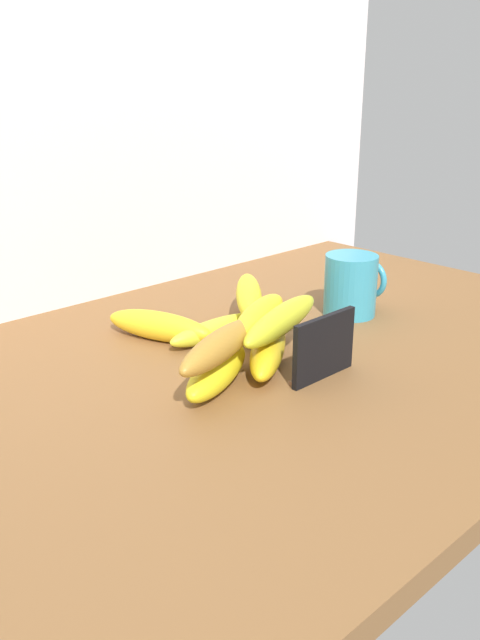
{
  "coord_description": "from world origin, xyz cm",
  "views": [
    {
      "loc": [
        -65.87,
        -59.16,
        39.78
      ],
      "look_at": [
        -6.34,
        3.48,
        8.0
      ],
      "focal_mm": 37.7,
      "sensor_mm": 36.0,
      "label": 1
    }
  ],
  "objects_px": {
    "chalkboard_sign": "(323,349)",
    "banana_1": "(159,326)",
    "banana_5": "(281,320)",
    "coffee_mug": "(352,285)",
    "banana_3": "(219,329)",
    "banana_4": "(217,372)",
    "banana_8": "(249,295)",
    "banana_0": "(268,348)",
    "banana_7": "(261,317)",
    "banana_6": "(220,346)",
    "banana_2": "(251,319)"
  },
  "relations": [
    {
      "from": "banana_3",
      "to": "banana_6",
      "type": "xyz_separation_m",
      "value": [
        -0.12,
        -0.13,
        0.05
      ]
    },
    {
      "from": "banana_5",
      "to": "banana_6",
      "type": "distance_m",
      "value": 0.12
    },
    {
      "from": "banana_1",
      "to": "banana_5",
      "type": "height_order",
      "value": "banana_5"
    },
    {
      "from": "banana_3",
      "to": "banana_7",
      "type": "xyz_separation_m",
      "value": [
        -0.01,
        -0.1,
        0.05
      ]
    },
    {
      "from": "banana_3",
      "to": "banana_8",
      "type": "relative_size",
      "value": 0.89
    },
    {
      "from": "chalkboard_sign",
      "to": "banana_6",
      "type": "height_order",
      "value": "chalkboard_sign"
    },
    {
      "from": "coffee_mug",
      "to": "banana_6",
      "type": "xyz_separation_m",
      "value": [
        -0.35,
        -0.07,
        0.01
      ]
    },
    {
      "from": "coffee_mug",
      "to": "banana_8",
      "type": "bearing_deg",
      "value": 156.81
    },
    {
      "from": "chalkboard_sign",
      "to": "banana_8",
      "type": "height_order",
      "value": "chalkboard_sign"
    },
    {
      "from": "banana_3",
      "to": "banana_6",
      "type": "bearing_deg",
      "value": -131.58
    },
    {
      "from": "banana_1",
      "to": "banana_8",
      "type": "height_order",
      "value": "banana_8"
    },
    {
      "from": "banana_3",
      "to": "banana_4",
      "type": "relative_size",
      "value": 1.1
    },
    {
      "from": "banana_1",
      "to": "banana_4",
      "type": "height_order",
      "value": "same"
    },
    {
      "from": "banana_1",
      "to": "banana_4",
      "type": "bearing_deg",
      "value": -104.18
    },
    {
      "from": "banana_0",
      "to": "coffee_mug",
      "type": "bearing_deg",
      "value": 10.93
    },
    {
      "from": "chalkboard_sign",
      "to": "banana_5",
      "type": "distance_m",
      "value": 0.07
    },
    {
      "from": "banana_6",
      "to": "banana_0",
      "type": "bearing_deg",
      "value": 12.03
    },
    {
      "from": "banana_6",
      "to": "banana_3",
      "type": "bearing_deg",
      "value": 48.42
    },
    {
      "from": "banana_0",
      "to": "banana_6",
      "type": "bearing_deg",
      "value": -167.97
    },
    {
      "from": "banana_1",
      "to": "banana_8",
      "type": "relative_size",
      "value": 0.88
    },
    {
      "from": "banana_6",
      "to": "banana_7",
      "type": "xyz_separation_m",
      "value": [
        0.1,
        0.03,
        0.0
      ]
    },
    {
      "from": "banana_2",
      "to": "banana_6",
      "type": "distance_m",
      "value": 0.23
    },
    {
      "from": "banana_3",
      "to": "banana_7",
      "type": "distance_m",
      "value": 0.11
    },
    {
      "from": "banana_3",
      "to": "banana_0",
      "type": "bearing_deg",
      "value": -94.63
    },
    {
      "from": "coffee_mug",
      "to": "banana_5",
      "type": "relative_size",
      "value": 0.49
    },
    {
      "from": "coffee_mug",
      "to": "banana_5",
      "type": "distance_m",
      "value": 0.23
    },
    {
      "from": "banana_0",
      "to": "banana_1",
      "type": "bearing_deg",
      "value": 107.97
    },
    {
      "from": "banana_3",
      "to": "banana_4",
      "type": "distance_m",
      "value": 0.16
    },
    {
      "from": "banana_0",
      "to": "banana_8",
      "type": "relative_size",
      "value": 1.0
    },
    {
      "from": "banana_1",
      "to": "banana_7",
      "type": "relative_size",
      "value": 1.06
    },
    {
      "from": "banana_0",
      "to": "banana_1",
      "type": "distance_m",
      "value": 0.18
    },
    {
      "from": "banana_7",
      "to": "banana_4",
      "type": "bearing_deg",
      "value": -168.07
    },
    {
      "from": "banana_8",
      "to": "banana_4",
      "type": "bearing_deg",
      "value": -144.65
    },
    {
      "from": "banana_4",
      "to": "banana_5",
      "type": "distance_m",
      "value": 0.12
    },
    {
      "from": "banana_4",
      "to": "banana_1",
      "type": "bearing_deg",
      "value": 75.82
    },
    {
      "from": "banana_3",
      "to": "banana_4",
      "type": "bearing_deg",
      "value": -132.84
    },
    {
      "from": "banana_4",
      "to": "banana_8",
      "type": "bearing_deg",
      "value": 35.35
    },
    {
      "from": "chalkboard_sign",
      "to": "banana_4",
      "type": "relative_size",
      "value": 0.7
    },
    {
      "from": "banana_0",
      "to": "banana_3",
      "type": "bearing_deg",
      "value": 85.37
    },
    {
      "from": "banana_7",
      "to": "banana_1",
      "type": "bearing_deg",
      "value": 108.35
    },
    {
      "from": "banana_4",
      "to": "banana_7",
      "type": "distance_m",
      "value": 0.11
    },
    {
      "from": "banana_4",
      "to": "chalkboard_sign",
      "type": "bearing_deg",
      "value": -30.78
    },
    {
      "from": "coffee_mug",
      "to": "banana_8",
      "type": "xyz_separation_m",
      "value": [
        -0.16,
        0.07,
        0.0
      ]
    },
    {
      "from": "chalkboard_sign",
      "to": "banana_3",
      "type": "bearing_deg",
      "value": 92.84
    },
    {
      "from": "banana_2",
      "to": "banana_8",
      "type": "height_order",
      "value": "banana_8"
    },
    {
      "from": "banana_4",
      "to": "banana_5",
      "type": "bearing_deg",
      "value": -1.29
    },
    {
      "from": "banana_2",
      "to": "banana_6",
      "type": "bearing_deg",
      "value": -144.15
    },
    {
      "from": "banana_7",
      "to": "banana_8",
      "type": "distance_m",
      "value": 0.13
    },
    {
      "from": "banana_7",
      "to": "banana_0",
      "type": "bearing_deg",
      "value": -77.49
    },
    {
      "from": "chalkboard_sign",
      "to": "banana_1",
      "type": "relative_size",
      "value": 0.64
    }
  ]
}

